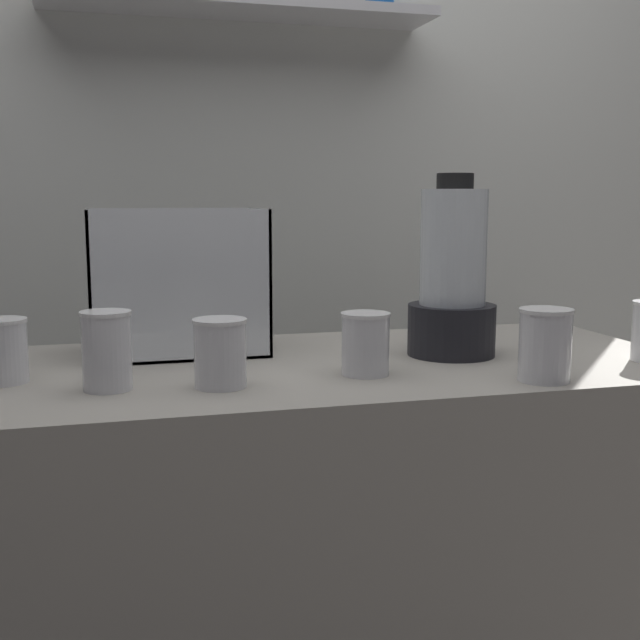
{
  "coord_description": "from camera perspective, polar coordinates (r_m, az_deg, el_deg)",
  "views": [
    {
      "loc": [
        -0.39,
        -1.43,
        1.21
      ],
      "look_at": [
        0.0,
        0.0,
        0.98
      ],
      "focal_mm": 45.14,
      "sensor_mm": 36.0,
      "label": 1
    }
  ],
  "objects": [
    {
      "name": "back_wall_unit",
      "position": [
        2.23,
        -5.29,
        10.17
      ],
      "size": [
        2.6,
        0.24,
        2.5
      ],
      "color": "silver",
      "rests_on": "ground_plane"
    },
    {
      "name": "juice_cup_pomegranate_far_left",
      "position": [
        1.44,
        -21.51,
        -2.31
      ],
      "size": [
        0.08,
        0.08,
        0.11
      ],
      "color": "white",
      "rests_on": "counter"
    },
    {
      "name": "juice_cup_beet_middle",
      "position": [
        1.32,
        -7.08,
        -2.56
      ],
      "size": [
        0.09,
        0.09,
        0.11
      ],
      "color": "white",
      "rests_on": "counter"
    },
    {
      "name": "juice_cup_beet_right",
      "position": [
        1.4,
        3.24,
        -2.0
      ],
      "size": [
        0.09,
        0.09,
        0.11
      ],
      "color": "white",
      "rests_on": "counter"
    },
    {
      "name": "carrot_display_bin",
      "position": [
        1.62,
        -10.15,
        0.8
      ],
      "size": [
        0.34,
        0.21,
        0.29
      ],
      "color": "white",
      "rests_on": "counter"
    },
    {
      "name": "juice_cup_carrot_left",
      "position": [
        1.33,
        -14.87,
        -2.29
      ],
      "size": [
        0.08,
        0.08,
        0.13
      ],
      "color": "white",
      "rests_on": "counter"
    },
    {
      "name": "counter",
      "position": [
        1.67,
        0.0,
        -18.33
      ],
      "size": [
        1.4,
        0.64,
        0.9
      ],
      "primitive_type": "cube",
      "color": "#9E998E",
      "rests_on": "ground_plane"
    },
    {
      "name": "blender_pitcher",
      "position": [
        1.59,
        9.36,
        2.61
      ],
      "size": [
        0.17,
        0.17,
        0.35
      ],
      "color": "black",
      "rests_on": "counter"
    },
    {
      "name": "juice_cup_beet_far_right",
      "position": [
        1.4,
        15.65,
        -1.94
      ],
      "size": [
        0.09,
        0.09,
        0.12
      ],
      "color": "white",
      "rests_on": "counter"
    }
  ]
}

